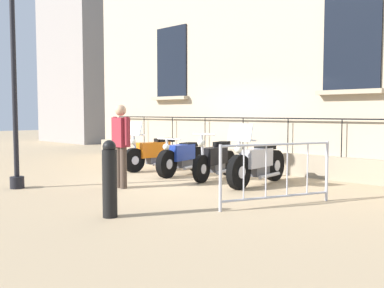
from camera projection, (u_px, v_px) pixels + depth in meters
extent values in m
plane|color=tan|center=(194.00, 177.00, 10.39)|extent=(60.00, 60.00, 0.00)
cube|color=tan|center=(253.00, 45.00, 11.81)|extent=(0.60, 13.22, 6.74)
cube|color=gray|center=(244.00, 160.00, 11.77)|extent=(0.20, 13.22, 0.54)
cube|color=black|center=(352.00, 40.00, 9.58)|extent=(0.06, 1.31, 2.17)
cube|color=tan|center=(349.00, 92.00, 9.60)|extent=(0.24, 1.51, 0.10)
cube|color=black|center=(172.00, 62.00, 13.63)|extent=(0.06, 1.31, 2.17)
cube|color=tan|center=(170.00, 98.00, 13.65)|extent=(0.24, 1.51, 0.10)
cube|color=black|center=(243.00, 118.00, 11.66)|extent=(0.03, 11.11, 0.03)
cylinder|color=black|center=(119.00, 129.00, 15.55)|extent=(0.02, 0.02, 0.86)
cylinder|color=black|center=(144.00, 130.00, 14.59)|extent=(0.02, 0.02, 0.86)
cylinder|color=black|center=(172.00, 131.00, 13.62)|extent=(0.02, 0.02, 0.86)
cylinder|color=black|center=(205.00, 132.00, 12.65)|extent=(0.02, 0.02, 0.86)
cylinder|color=black|center=(243.00, 134.00, 11.69)|extent=(0.02, 0.02, 0.86)
cylinder|color=black|center=(288.00, 136.00, 10.72)|extent=(0.02, 0.02, 0.86)
cylinder|color=black|center=(342.00, 138.00, 9.75)|extent=(0.02, 0.02, 0.86)
cylinder|color=black|center=(134.00, 160.00, 11.23)|extent=(0.64, 0.18, 0.63)
cylinder|color=silver|center=(134.00, 160.00, 11.23)|extent=(0.23, 0.18, 0.22)
cylinder|color=black|center=(175.00, 157.00, 12.17)|extent=(0.64, 0.18, 0.63)
cylinder|color=silver|center=(175.00, 157.00, 12.17)|extent=(0.23, 0.18, 0.22)
cube|color=orange|center=(154.00, 150.00, 11.65)|extent=(0.95, 0.36, 0.40)
cube|color=#4C4C51|center=(157.00, 159.00, 11.73)|extent=(0.57, 0.28, 0.22)
cube|color=black|center=(164.00, 140.00, 11.88)|extent=(0.54, 0.31, 0.10)
cylinder|color=silver|center=(135.00, 147.00, 11.24)|extent=(0.16, 0.07, 0.67)
cylinder|color=silver|center=(137.00, 134.00, 11.25)|extent=(0.07, 0.68, 0.04)
sphere|color=white|center=(133.00, 142.00, 11.18)|extent=(0.16, 0.16, 0.16)
cylinder|color=silver|center=(166.00, 163.00, 11.74)|extent=(0.84, 0.13, 0.08)
cube|color=silver|center=(135.00, 129.00, 11.20)|extent=(0.15, 0.56, 0.36)
cylinder|color=black|center=(167.00, 164.00, 10.27)|extent=(0.68, 0.28, 0.66)
cylinder|color=silver|center=(167.00, 164.00, 10.27)|extent=(0.26, 0.22, 0.23)
cylinder|color=black|center=(197.00, 159.00, 11.37)|extent=(0.68, 0.28, 0.66)
cylinder|color=silver|center=(197.00, 159.00, 11.37)|extent=(0.26, 0.22, 0.23)
cube|color=#1E389E|center=(181.00, 152.00, 10.76)|extent=(0.87, 0.46, 0.39)
cube|color=#4C4C51|center=(183.00, 163.00, 10.86)|extent=(0.53, 0.33, 0.23)
cube|color=black|center=(189.00, 145.00, 11.03)|extent=(0.51, 0.36, 0.10)
cylinder|color=silver|center=(168.00, 152.00, 10.29)|extent=(0.17, 0.09, 0.59)
cylinder|color=silver|center=(169.00, 139.00, 10.31)|extent=(0.17, 0.66, 0.04)
sphere|color=white|center=(166.00, 147.00, 10.22)|extent=(0.16, 0.16, 0.16)
cylinder|color=silver|center=(192.00, 167.00, 10.91)|extent=(0.74, 0.22, 0.08)
cylinder|color=black|center=(201.00, 169.00, 9.55)|extent=(0.62, 0.24, 0.62)
cylinder|color=silver|center=(201.00, 169.00, 9.55)|extent=(0.24, 0.17, 0.22)
cylinder|color=black|center=(228.00, 163.00, 10.67)|extent=(0.62, 0.24, 0.62)
cylinder|color=silver|center=(228.00, 163.00, 10.67)|extent=(0.24, 0.17, 0.22)
cube|color=black|center=(215.00, 156.00, 10.05)|extent=(0.89, 0.44, 0.40)
cube|color=#4C4C51|center=(217.00, 167.00, 10.15)|extent=(0.55, 0.31, 0.22)
cube|color=black|center=(222.00, 144.00, 10.33)|extent=(0.52, 0.33, 0.10)
cylinder|color=silver|center=(203.00, 152.00, 9.57)|extent=(0.17, 0.09, 0.76)
cylinder|color=silver|center=(204.00, 134.00, 9.58)|extent=(0.16, 0.55, 0.04)
sphere|color=white|center=(201.00, 143.00, 9.49)|extent=(0.16, 0.16, 0.16)
cylinder|color=silver|center=(225.00, 171.00, 10.23)|extent=(0.77, 0.25, 0.08)
cylinder|color=black|center=(239.00, 172.00, 8.72)|extent=(0.71, 0.20, 0.70)
cylinder|color=silver|center=(239.00, 172.00, 8.72)|extent=(0.26, 0.19, 0.25)
cylinder|color=black|center=(274.00, 165.00, 9.85)|extent=(0.71, 0.20, 0.70)
cylinder|color=silver|center=(274.00, 165.00, 9.85)|extent=(0.26, 0.19, 0.25)
cube|color=#B2B2BC|center=(257.00, 158.00, 9.23)|extent=(0.92, 0.37, 0.39)
cube|color=#4C4C51|center=(259.00, 170.00, 9.33)|extent=(0.55, 0.28, 0.25)
cube|color=black|center=(265.00, 147.00, 9.49)|extent=(0.52, 0.31, 0.10)
cylinder|color=silver|center=(240.00, 156.00, 8.74)|extent=(0.16, 0.07, 0.65)
cylinder|color=silver|center=(242.00, 140.00, 8.76)|extent=(0.09, 0.66, 0.04)
sphere|color=white|center=(238.00, 149.00, 8.68)|extent=(0.16, 0.16, 0.16)
cylinder|color=silver|center=(270.00, 175.00, 9.36)|extent=(0.81, 0.15, 0.08)
cube|color=silver|center=(240.00, 133.00, 8.70)|extent=(0.17, 0.55, 0.36)
cylinder|color=black|center=(17.00, 182.00, 8.86)|extent=(0.28, 0.28, 0.24)
cylinder|color=black|center=(14.00, 87.00, 8.72)|extent=(0.10, 0.10, 4.10)
cylinder|color=#B7B7BF|center=(327.00, 171.00, 7.58)|extent=(0.05, 0.05, 1.05)
cylinder|color=#B7B7BF|center=(220.00, 178.00, 6.75)|extent=(0.05, 0.05, 1.05)
cylinder|color=#B7B7BF|center=(277.00, 144.00, 7.13)|extent=(1.95, 0.82, 0.04)
cylinder|color=#B7B7BF|center=(276.00, 197.00, 7.19)|extent=(1.95, 0.82, 0.04)
cylinder|color=#B7B7BF|center=(308.00, 168.00, 7.41)|extent=(0.02, 0.02, 0.87)
cylinder|color=#B7B7BF|center=(287.00, 169.00, 7.24)|extent=(0.02, 0.02, 0.87)
cylinder|color=#B7B7BF|center=(266.00, 170.00, 7.08)|extent=(0.02, 0.02, 0.87)
cylinder|color=#B7B7BF|center=(244.00, 172.00, 6.91)|extent=(0.02, 0.02, 0.87)
cylinder|color=black|center=(110.00, 184.00, 6.38)|extent=(0.22, 0.22, 1.00)
sphere|color=black|center=(109.00, 147.00, 6.34)|extent=(0.20, 0.20, 0.20)
cylinder|color=#47382D|center=(119.00, 167.00, 8.94)|extent=(0.14, 0.14, 0.85)
cylinder|color=#47382D|center=(123.00, 168.00, 8.82)|extent=(0.14, 0.14, 0.85)
cube|color=maroon|center=(121.00, 132.00, 8.83)|extent=(0.24, 0.37, 0.60)
sphere|color=tan|center=(121.00, 110.00, 8.79)|extent=(0.23, 0.23, 0.23)
cylinder|color=maroon|center=(115.00, 130.00, 8.99)|extent=(0.09, 0.09, 0.57)
cylinder|color=maroon|center=(127.00, 131.00, 8.66)|extent=(0.09, 0.09, 0.57)
cube|color=gray|center=(92.00, 54.00, 23.60)|extent=(4.10, 4.66, 9.41)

